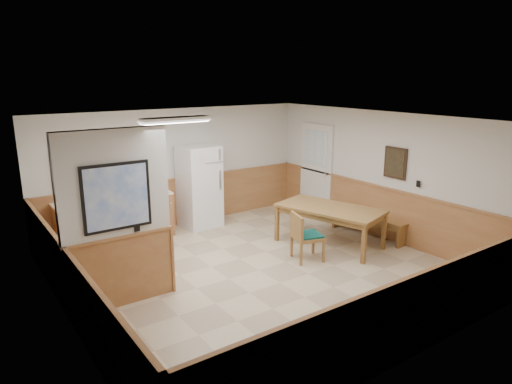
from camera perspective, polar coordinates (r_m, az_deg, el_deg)
ground at (r=7.75m, az=0.34°, el=-9.74°), size 6.00×6.00×0.00m
ceiling at (r=7.10m, az=0.38°, el=8.98°), size 6.00×6.00×0.02m
back_wall at (r=9.86m, az=-9.79°, el=2.99°), size 6.00×0.02×2.50m
right_wall at (r=9.34m, az=15.56°, el=2.02°), size 0.02×6.00×2.50m
left_wall at (r=6.18m, az=-23.08°, el=-4.95°), size 0.02×6.00×2.50m
wainscot_back at (r=10.02m, az=-9.56°, el=-1.23°), size 6.00×0.04×1.00m
wainscot_right at (r=9.51m, az=15.18°, el=-2.41°), size 0.04×6.00×1.00m
wainscot_left at (r=6.45m, az=-22.24°, el=-11.22°), size 0.04×6.00×1.00m
partition_wall at (r=6.53m, az=-17.02°, el=-3.53°), size 1.50×0.20×2.50m
kitchen_counter at (r=9.33m, az=-15.45°, el=-3.00°), size 2.20×0.61×1.00m
exterior_door at (r=10.63m, az=7.50°, el=2.82°), size 0.07×1.02×2.15m
kitchen_window at (r=9.11m, az=-21.82°, el=3.14°), size 0.80×0.04×1.00m
wall_painting at (r=9.07m, az=17.01°, el=3.50°), size 0.04×0.50×0.60m
fluorescent_fixture at (r=7.83m, az=-10.09°, el=8.88°), size 1.20×0.30×0.09m
refrigerator at (r=9.76m, az=-7.10°, el=0.69°), size 0.81×0.75×1.74m
dining_table at (r=8.74m, az=9.21°, el=-2.46°), size 1.50×2.15×0.75m
dining_bench at (r=9.48m, az=13.95°, el=-3.35°), size 0.51×1.69×0.45m
dining_chair at (r=8.01m, az=5.89°, el=-5.19°), size 0.78×0.63×0.85m
fire_extinguisher at (r=9.39m, az=-12.30°, el=1.39°), size 0.14×0.14×0.47m
soap_bottle at (r=8.91m, az=-21.14°, el=-0.52°), size 0.09×0.09×0.25m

